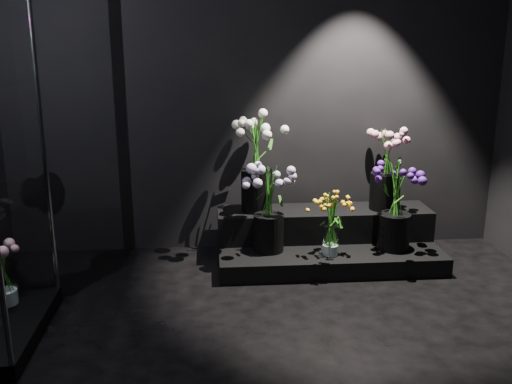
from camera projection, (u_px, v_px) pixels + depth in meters
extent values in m
plane|color=black|center=(289.00, 382.00, 2.93)|extent=(4.00, 4.00, 0.00)
plane|color=black|center=(257.00, 78.00, 4.48)|extent=(4.00, 0.00, 4.00)
cube|color=black|center=(328.00, 254.00, 4.46)|extent=(1.70, 0.76, 0.14)
cube|color=black|center=(324.00, 223.00, 4.59)|extent=(1.70, 0.38, 0.24)
cylinder|color=white|center=(331.00, 240.00, 4.22)|extent=(0.12, 0.12, 0.23)
cylinder|color=black|center=(269.00, 233.00, 4.30)|extent=(0.23, 0.23, 0.28)
cylinder|color=black|center=(394.00, 231.00, 4.34)|extent=(0.24, 0.24, 0.28)
cylinder|color=black|center=(257.00, 190.00, 4.49)|extent=(0.24, 0.24, 0.33)
cylinder|color=black|center=(385.00, 191.00, 4.54)|extent=(0.24, 0.24, 0.29)
cylinder|color=white|center=(5.00, 284.00, 3.53)|extent=(0.15, 0.15, 0.27)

